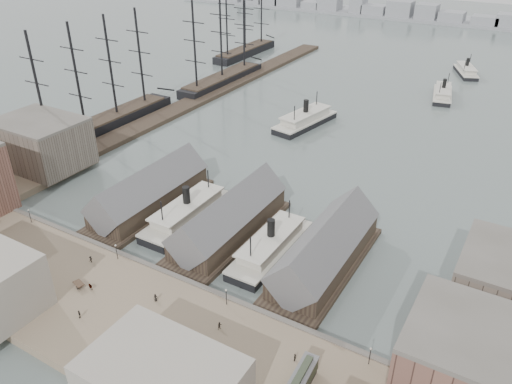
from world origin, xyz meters
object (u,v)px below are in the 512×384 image
Objects in this scene: tram at (300,382)px; ferry_docked_west at (188,213)px; horse_cart_right at (169,353)px; horse_cart_center at (86,286)px.

ferry_docked_west is at bearing 142.06° from tram.
ferry_docked_west is 2.93× the size of tram.
ferry_docked_west is 6.46× the size of horse_cart_right.
ferry_docked_west is 60.95m from tram.
horse_cart_center is 27.57m from horse_cart_right.
ferry_docked_west reaches higher than horse_cart_right.
ferry_docked_west is 34.74m from horse_cart_center.
horse_cart_center is (-0.28, -34.74, 0.24)m from ferry_docked_west.
horse_cart_right is (27.03, -5.45, 0.07)m from horse_cart_center.
ferry_docked_west is 6.18× the size of horse_cart_center.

